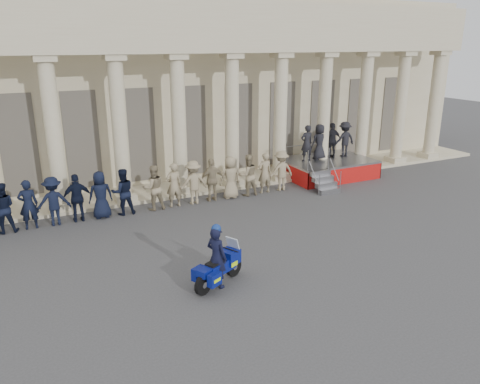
# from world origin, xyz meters

# --- Properties ---
(ground) EXTENTS (90.00, 90.00, 0.00)m
(ground) POSITION_xyz_m (0.00, 0.00, 0.00)
(ground) COLOR #3A3A3C
(ground) RESTS_ON ground
(building) EXTENTS (40.00, 12.50, 9.00)m
(building) POSITION_xyz_m (-0.00, 14.74, 4.52)
(building) COLOR #C1B491
(building) RESTS_ON ground
(officer_rank) EXTENTS (19.23, 0.73, 1.92)m
(officer_rank) POSITION_xyz_m (-3.12, 6.62, 0.96)
(officer_rank) COLOR black
(officer_rank) RESTS_ON ground
(reviewing_stand) EXTENTS (4.51, 4.26, 2.76)m
(reviewing_stand) POSITION_xyz_m (9.35, 7.68, 1.46)
(reviewing_stand) COLOR gray
(reviewing_stand) RESTS_ON ground
(motorcycle) EXTENTS (1.83, 1.25, 1.28)m
(motorcycle) POSITION_xyz_m (-0.50, -0.47, 0.55)
(motorcycle) COLOR black
(motorcycle) RESTS_ON ground
(rider) EXTENTS (0.70, 0.80, 1.93)m
(rider) POSITION_xyz_m (-0.60, -0.52, 0.95)
(rider) COLOR black
(rider) RESTS_ON ground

